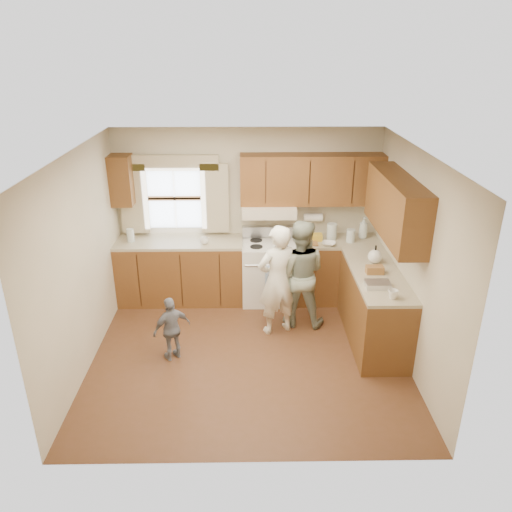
{
  "coord_description": "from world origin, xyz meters",
  "views": [
    {
      "loc": [
        0.01,
        -5.22,
        3.57
      ],
      "look_at": [
        0.1,
        0.4,
        1.15
      ],
      "focal_mm": 35.0,
      "sensor_mm": 36.0,
      "label": 1
    }
  ],
  "objects_px": {
    "stove": "(268,271)",
    "child": "(172,329)",
    "woman_left": "(277,280)",
    "woman_right": "(299,274)"
  },
  "relations": [
    {
      "from": "woman_right",
      "to": "child",
      "type": "xyz_separation_m",
      "value": [
        -1.6,
        -0.81,
        -0.33
      ]
    },
    {
      "from": "stove",
      "to": "woman_left",
      "type": "xyz_separation_m",
      "value": [
        0.08,
        -0.9,
        0.28
      ]
    },
    {
      "from": "woman_right",
      "to": "child",
      "type": "height_order",
      "value": "woman_right"
    },
    {
      "from": "stove",
      "to": "woman_right",
      "type": "xyz_separation_m",
      "value": [
        0.38,
        -0.69,
        0.28
      ]
    },
    {
      "from": "stove",
      "to": "child",
      "type": "xyz_separation_m",
      "value": [
        -1.22,
        -1.5,
        -0.06
      ]
    },
    {
      "from": "stove",
      "to": "woman_left",
      "type": "bearing_deg",
      "value": -85.11
    },
    {
      "from": "stove",
      "to": "child",
      "type": "height_order",
      "value": "stove"
    },
    {
      "from": "woman_left",
      "to": "woman_right",
      "type": "bearing_deg",
      "value": -168.81
    },
    {
      "from": "woman_left",
      "to": "woman_right",
      "type": "xyz_separation_m",
      "value": [
        0.3,
        0.21,
        -0.01
      ]
    },
    {
      "from": "stove",
      "to": "woman_right",
      "type": "height_order",
      "value": "woman_right"
    }
  ]
}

